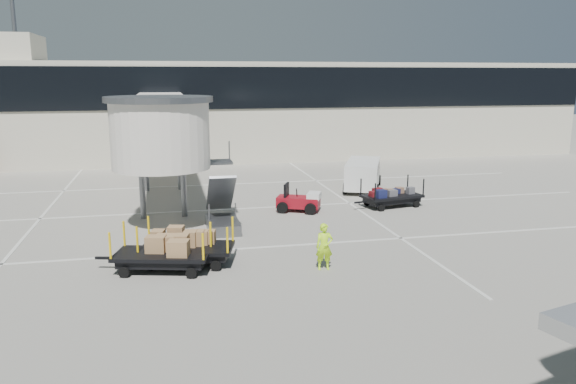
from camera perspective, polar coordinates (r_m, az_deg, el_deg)
name	(u,v)px	position (r m, az deg, el deg)	size (l,w,h in m)	color
ground	(274,263)	(21.32, -1.47, -7.20)	(140.00, 140.00, 0.00)	#AAA598
lane_markings	(228,208)	(30.11, -6.10, -1.60)	(40.00, 30.00, 0.02)	silver
terminal	(204,109)	(49.95, -8.53, 8.36)	(64.00, 12.11, 15.20)	beige
jet_bridge	(161,124)	(32.18, -12.76, 6.74)	(5.70, 20.40, 6.03)	silver
baggage_tug	(300,201)	(29.10, 1.19, -0.96)	(2.46, 2.11, 1.45)	maroon
suitcase_cart	(391,197)	(30.62, 10.47, -0.49)	(3.98, 2.17, 1.52)	black
box_cart_near	(190,247)	(21.37, -9.96, -5.50)	(4.27, 2.46, 1.64)	black
box_cart_far	(164,255)	(20.77, -12.45, -6.29)	(4.25, 2.48, 1.63)	black
ground_worker	(324,247)	(20.41, 3.71, -5.56)	(0.63, 0.41, 1.72)	#B5F619
minivan	(363,172)	(35.07, 7.65, 2.01)	(3.62, 5.04, 1.78)	white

